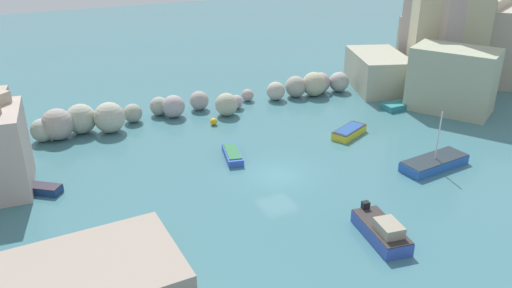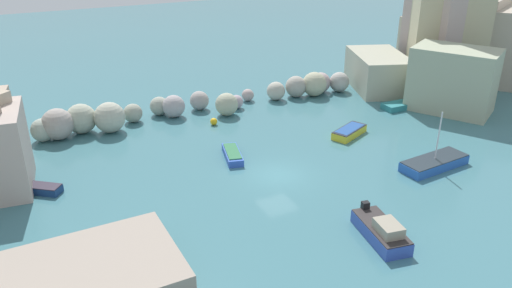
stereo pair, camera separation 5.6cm
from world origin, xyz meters
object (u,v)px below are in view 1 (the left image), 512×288
(moored_boat_2, at_px, (349,132))
(stone_dock, at_px, (93,274))
(channel_buoy, at_px, (214,122))
(moored_boat_0, at_px, (232,154))
(moored_boat_3, at_px, (434,163))
(moored_boat_4, at_px, (382,231))
(moored_boat_5, at_px, (398,106))
(moored_boat_6, at_px, (42,189))
(moored_boat_1, at_px, (41,274))

(moored_boat_2, bearing_deg, stone_dock, -1.41)
(channel_buoy, bearing_deg, moored_boat_0, -99.93)
(moored_boat_0, xyz_separation_m, moored_boat_3, (12.70, -7.95, 0.08))
(channel_buoy, height_order, moored_boat_4, moored_boat_4)
(moored_boat_3, distance_m, moored_boat_5, 12.51)
(channel_buoy, height_order, moored_boat_3, moored_boat_3)
(moored_boat_2, bearing_deg, moored_boat_3, 80.56)
(stone_dock, xyz_separation_m, moored_boat_4, (15.42, -3.31, -0.03))
(moored_boat_0, distance_m, moored_boat_4, 13.92)
(channel_buoy, bearing_deg, moored_boat_3, -52.32)
(moored_boat_3, bearing_deg, moored_boat_5, -124.11)
(channel_buoy, distance_m, moored_boat_6, 16.01)
(moored_boat_2, xyz_separation_m, moored_boat_3, (2.12, -7.62, 0.03))
(moored_boat_3, relative_size, moored_boat_6, 2.13)
(stone_dock, distance_m, moored_boat_5, 33.47)
(channel_buoy, distance_m, moored_boat_0, 7.03)
(moored_boat_2, distance_m, moored_boat_5, 8.79)
(stone_dock, distance_m, moored_boat_3, 24.85)
(moored_boat_3, xyz_separation_m, moored_boat_4, (-9.32, -5.55, 0.17))
(moored_boat_3, relative_size, moored_boat_4, 1.26)
(moored_boat_0, xyz_separation_m, moored_boat_4, (3.38, -13.50, 0.25))
(moored_boat_1, relative_size, moored_boat_5, 1.46)
(moored_boat_1, relative_size, moored_boat_3, 0.81)
(moored_boat_1, height_order, moored_boat_3, moored_boat_3)
(moored_boat_1, distance_m, moored_boat_3, 27.12)
(moored_boat_6, bearing_deg, moored_boat_0, 34.63)
(moored_boat_1, bearing_deg, stone_dock, 26.93)
(moored_boat_6, bearing_deg, moored_boat_1, -57.56)
(moored_boat_1, xyz_separation_m, moored_boat_3, (27.11, 0.81, 0.03))
(moored_boat_4, bearing_deg, stone_dock, -92.74)
(stone_dock, xyz_separation_m, moored_boat_5, (30.75, 13.21, -0.30))
(channel_buoy, height_order, moored_boat_0, channel_buoy)
(moored_boat_5, bearing_deg, stone_dock, -156.64)
(moored_boat_6, bearing_deg, moored_boat_3, 19.37)
(moored_boat_2, xyz_separation_m, moored_boat_4, (-7.20, -13.18, 0.20))
(moored_boat_2, height_order, moored_boat_5, moored_boat_2)
(moored_boat_1, distance_m, moored_boat_6, 9.51)
(stone_dock, distance_m, moored_boat_0, 15.78)
(moored_boat_0, bearing_deg, moored_boat_6, 100.60)
(moored_boat_0, distance_m, moored_boat_3, 14.98)
(channel_buoy, xyz_separation_m, moored_boat_4, (2.17, -20.43, 0.24))
(moored_boat_1, distance_m, moored_boat_4, 18.41)
(moored_boat_1, bearing_deg, moored_boat_4, 43.36)
(moored_boat_1, height_order, moored_boat_5, moored_boat_1)
(stone_dock, distance_m, moored_boat_1, 2.78)
(moored_boat_4, height_order, moored_boat_6, moored_boat_4)
(moored_boat_6, bearing_deg, moored_boat_4, -2.39)
(moored_boat_3, distance_m, moored_boat_4, 10.85)
(stone_dock, xyz_separation_m, moored_boat_1, (-2.36, 1.44, -0.23))
(channel_buoy, relative_size, moored_boat_5, 0.21)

